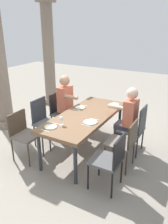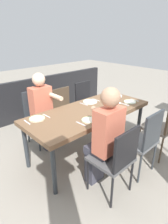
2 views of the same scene
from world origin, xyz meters
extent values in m
plane|color=gray|center=(0.00, 0.00, 0.00)|extent=(16.00, 16.00, 0.00)
cube|color=brown|center=(0.00, 0.00, 0.72)|extent=(2.02, 0.85, 0.06)
cylinder|color=#2D3338|center=(-0.93, 0.35, 0.35)|extent=(0.06, 0.06, 0.69)
cylinder|color=#2D3338|center=(0.93, 0.35, 0.35)|extent=(0.06, 0.06, 0.69)
cylinder|color=#2D3338|center=(-0.93, -0.35, 0.35)|extent=(0.06, 0.06, 0.69)
cylinder|color=#2D3338|center=(0.93, -0.35, 0.35)|extent=(0.06, 0.06, 0.69)
cube|color=#6A6158|center=(-0.76, 0.77, 0.48)|extent=(0.44, 0.44, 0.04)
cube|color=#473828|center=(-0.76, 0.97, 0.68)|extent=(0.42, 0.03, 0.41)
cylinder|color=#473828|center=(-0.95, 0.58, 0.23)|extent=(0.03, 0.03, 0.46)
cylinder|color=#473828|center=(-0.57, 0.58, 0.23)|extent=(0.03, 0.03, 0.46)
cylinder|color=#473828|center=(-0.95, 0.96, 0.23)|extent=(0.03, 0.03, 0.46)
cylinder|color=#473828|center=(-0.57, 0.96, 0.23)|extent=(0.03, 0.03, 0.46)
cube|color=#4F4F50|center=(-0.76, -0.77, 0.46)|extent=(0.44, 0.44, 0.04)
cube|color=black|center=(-0.76, -0.97, 0.68)|extent=(0.42, 0.03, 0.43)
cylinder|color=black|center=(-0.57, -0.58, 0.22)|extent=(0.03, 0.03, 0.44)
cylinder|color=black|center=(-0.95, -0.58, 0.22)|extent=(0.03, 0.03, 0.44)
cylinder|color=black|center=(-0.57, -0.96, 0.22)|extent=(0.03, 0.03, 0.44)
cylinder|color=black|center=(-0.95, -0.96, 0.22)|extent=(0.03, 0.03, 0.44)
cube|color=#5B5E61|center=(-0.17, 0.77, 0.48)|extent=(0.44, 0.44, 0.04)
cube|color=#2D3338|center=(-0.17, 0.97, 0.72)|extent=(0.42, 0.03, 0.48)
cylinder|color=#2D3338|center=(-0.36, 0.58, 0.23)|extent=(0.03, 0.03, 0.46)
cylinder|color=#2D3338|center=(0.02, 0.58, 0.23)|extent=(0.03, 0.03, 0.46)
cylinder|color=#2D3338|center=(-0.36, 0.96, 0.23)|extent=(0.03, 0.03, 0.46)
cylinder|color=#2D3338|center=(0.02, 0.96, 0.23)|extent=(0.03, 0.03, 0.46)
cube|color=#6A6158|center=(-0.17, -0.77, 0.46)|extent=(0.44, 0.44, 0.04)
cube|color=#473828|center=(-0.17, -0.97, 0.66)|extent=(0.42, 0.03, 0.41)
cylinder|color=#473828|center=(0.02, -0.58, 0.22)|extent=(0.03, 0.03, 0.44)
cylinder|color=#473828|center=(-0.36, -0.58, 0.22)|extent=(0.03, 0.03, 0.44)
cylinder|color=#473828|center=(0.02, -0.96, 0.22)|extent=(0.03, 0.03, 0.44)
cylinder|color=#473828|center=(-0.36, -0.96, 0.22)|extent=(0.03, 0.03, 0.44)
cube|color=#4F4F50|center=(0.40, 0.77, 0.48)|extent=(0.44, 0.44, 0.04)
cube|color=black|center=(0.40, 0.97, 0.70)|extent=(0.42, 0.03, 0.45)
cylinder|color=black|center=(0.21, 0.58, 0.23)|extent=(0.03, 0.03, 0.46)
cylinder|color=black|center=(0.59, 0.58, 0.23)|extent=(0.03, 0.03, 0.46)
cylinder|color=black|center=(0.21, 0.96, 0.23)|extent=(0.03, 0.03, 0.46)
cylinder|color=black|center=(0.59, 0.96, 0.23)|extent=(0.03, 0.03, 0.46)
cube|color=#5B5E61|center=(0.40, -0.77, 0.45)|extent=(0.44, 0.44, 0.04)
cube|color=#2D3338|center=(0.40, -0.97, 0.70)|extent=(0.42, 0.03, 0.49)
cylinder|color=#2D3338|center=(0.59, -0.58, 0.22)|extent=(0.03, 0.03, 0.44)
cylinder|color=#2D3338|center=(0.21, -0.58, 0.22)|extent=(0.03, 0.03, 0.44)
cylinder|color=#2D3338|center=(0.59, -0.96, 0.22)|extent=(0.03, 0.03, 0.44)
cylinder|color=#2D3338|center=(0.21, -0.96, 0.22)|extent=(0.03, 0.03, 0.44)
cube|color=#3F3F4C|center=(0.40, -0.54, 0.23)|extent=(0.24, 0.14, 0.46)
cube|color=#3F3F4C|center=(0.40, -0.63, 0.51)|extent=(0.28, 0.32, 0.10)
cube|color=#CC664C|center=(0.40, -0.74, 0.80)|extent=(0.34, 0.20, 0.49)
sphere|color=beige|center=(0.40, -0.74, 1.17)|extent=(0.21, 0.21, 0.21)
cylinder|color=beige|center=(0.26, -0.50, 0.91)|extent=(0.07, 0.30, 0.07)
cube|color=#3F3F4C|center=(0.40, 0.51, 0.23)|extent=(0.24, 0.14, 0.46)
cube|color=#3F3F4C|center=(0.40, 0.60, 0.51)|extent=(0.28, 0.32, 0.10)
cube|color=#CC664C|center=(0.40, 0.71, 0.83)|extent=(0.34, 0.20, 0.54)
sphere|color=tan|center=(0.40, 0.71, 1.23)|extent=(0.22, 0.22, 0.22)
cylinder|color=tan|center=(0.26, 0.47, 0.95)|extent=(0.07, 0.30, 0.07)
cube|color=gray|center=(0.10, 2.28, 0.08)|extent=(0.49, 0.49, 0.16)
cube|color=gray|center=(1.93, 2.28, 0.08)|extent=(0.42, 0.42, 0.16)
cylinder|color=gray|center=(1.93, 2.28, 1.50)|extent=(0.33, 0.33, 2.68)
cube|color=gray|center=(1.93, 2.28, 2.89)|extent=(0.41, 0.41, 0.10)
cylinder|color=white|center=(-0.74, 0.23, 0.76)|extent=(0.21, 0.21, 0.01)
torus|color=#A4C786|center=(-0.74, 0.23, 0.77)|extent=(0.21, 0.21, 0.01)
cylinder|color=white|center=(-0.58, 0.13, 0.76)|extent=(0.06, 0.06, 0.00)
cylinder|color=white|center=(-0.58, 0.13, 0.80)|extent=(0.01, 0.01, 0.08)
sphere|color=white|center=(-0.58, 0.13, 0.88)|extent=(0.07, 0.07, 0.07)
cube|color=silver|center=(-0.89, 0.23, 0.76)|extent=(0.03, 0.17, 0.01)
cube|color=silver|center=(-0.59, 0.23, 0.76)|extent=(0.02, 0.17, 0.01)
cylinder|color=white|center=(-0.26, -0.24, 0.76)|extent=(0.24, 0.24, 0.01)
torus|color=#A9CD91|center=(-0.26, -0.24, 0.77)|extent=(0.25, 0.25, 0.01)
cube|color=silver|center=(-0.41, -0.24, 0.76)|extent=(0.02, 0.17, 0.01)
cube|color=silver|center=(-0.11, -0.24, 0.76)|extent=(0.03, 0.17, 0.01)
cylinder|color=silver|center=(0.26, 0.26, 0.76)|extent=(0.21, 0.21, 0.01)
torus|color=#A0BE77|center=(0.26, 0.26, 0.77)|extent=(0.21, 0.21, 0.01)
cube|color=silver|center=(0.11, 0.26, 0.76)|extent=(0.03, 0.17, 0.01)
cube|color=silver|center=(0.41, 0.26, 0.76)|extent=(0.02, 0.17, 0.01)
cylinder|color=silver|center=(0.75, -0.26, 0.76)|extent=(0.22, 0.22, 0.01)
torus|color=#A0BE77|center=(0.75, -0.26, 0.77)|extent=(0.22, 0.22, 0.01)
cube|color=silver|center=(0.60, -0.26, 0.76)|extent=(0.02, 0.17, 0.01)
cube|color=silver|center=(0.90, -0.26, 0.76)|extent=(0.02, 0.17, 0.01)
camera|label=1|loc=(-3.34, -1.84, 2.33)|focal=35.82mm
camera|label=2|loc=(1.88, 1.87, 1.86)|focal=30.08mm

